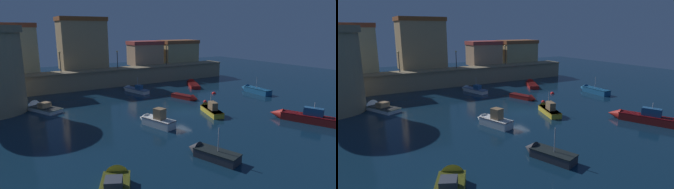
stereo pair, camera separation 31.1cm
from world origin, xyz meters
The scene contains 18 objects.
ground_plane centered at (0.00, 0.00, 0.00)m, with size 105.52×105.52×0.00m, color #0C2338.
quay_wall centered at (0.00, 19.32, 1.52)m, with size 43.57×3.78×3.02m.
old_town_backdrop centered at (-1.40, 23.38, 6.46)m, with size 37.73×5.45×9.07m.
quay_lamp_0 centered at (-9.94, 19.32, 5.23)m, with size 0.32×0.32×3.31m.
quay_lamp_1 centered at (-0.34, 19.32, 5.10)m, with size 0.32×0.32×3.08m.
quay_lamp_2 centered at (9.68, 19.32, 5.53)m, with size 0.32×0.32×3.84m.
moored_boat_0 centered at (2.60, -2.65, 0.44)m, with size 2.72×5.49×2.88m.
moored_boat_1 centered at (15.71, 2.50, 0.44)m, with size 1.55×5.83×2.77m.
moored_boat_2 centered at (-0.34, 12.71, 0.38)m, with size 2.73×5.91×2.72m.
moored_boat_3 centered at (9.08, -10.52, 0.54)m, with size 3.94×7.15×2.45m.
moored_boat_4 centered at (10.71, 12.07, 0.29)m, with size 4.00×6.13×1.46m.
moored_boat_5 centered at (-14.72, 9.05, 0.31)m, with size 4.18×5.78×1.73m.
moored_boat_6 centered at (-5.25, -12.27, 0.39)m, with size 2.73×4.59×2.89m.
moored_boat_7 centered at (-5.25, -3.43, 0.58)m, with size 2.68×4.76×2.16m.
moored_boat_8 centered at (4.06, 4.27, 0.30)m, with size 2.45×4.58×1.09m.
moored_boat_9 centered at (-13.13, -12.84, 0.43)m, with size 3.46×4.76×1.80m.
mooring_buoy_0 centered at (9.66, 4.95, 0.00)m, with size 0.64×0.64×0.64m, color red.
mooring_buoy_1 centered at (5.30, 1.59, 0.00)m, with size 0.51×0.51×0.51m, color red.
Camera 2 is at (-18.28, -28.25, 9.70)m, focal length 30.39 mm.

